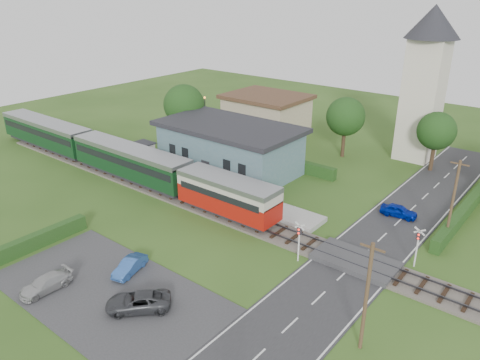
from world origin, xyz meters
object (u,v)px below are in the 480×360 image
Objects in this scene: church_tower at (426,73)px; crossing_signal_far at (418,242)px; equipment_hut at (143,153)px; house_west at (266,114)px; pedestrian_far at (157,166)px; car_park_silver at (46,284)px; pedestrian_near at (236,190)px; crossing_signal_near at (299,236)px; car_on_road at (399,211)px; station_building at (229,147)px; train at (112,155)px; car_park_blue at (130,266)px; car_park_dark at (138,302)px.

church_tower is 26.39m from crossing_signal_far.
house_west is at bearing 81.38° from equipment_hut.
car_park_silver is at bearing -161.83° from pedestrian_far.
crossing_signal_near is at bearing 164.02° from pedestrian_near.
church_tower is 5.43× the size of car_on_road.
crossing_signal_near is 0.90× the size of car_park_silver.
car_park_silver is (4.97, -25.49, -2.09)m from station_building.
train is at bearing 133.01° from car_park_silver.
church_tower is 21.55m from house_west.
house_west is 28.08m from car_on_road.
pedestrian_far is at bearing 179.99° from crossing_signal_far.
train is at bearing 130.67° from car_park_blue.
house_west reaches higher than train.
pedestrian_near is 1.16× the size of pedestrian_far.
equipment_hut reaches higher than car_on_road.
house_west is 3.41× the size of car_park_blue.
church_tower is 5.37× the size of crossing_signal_far.
pedestrian_near is at bearing 80.53° from car_park_blue.
car_park_dark is at bearing 154.96° from car_on_road.
station_building is 5.05× the size of car_park_blue.
house_west is 2.59× the size of car_park_dark.
house_west is at bearing 158.92° from car_park_dark.
station_building is at bearing 164.37° from crossing_signal_far.
church_tower is 1.63× the size of house_west.
car_park_dark is 2.47× the size of pedestrian_far.
train is 5.32m from pedestrian_far.
car_park_blue is at bearing -33.91° from train.
car_park_dark is at bearing -33.55° from train.
crossing_signal_far is 20.30m from car_park_dark.
car_on_road is at bearing -74.51° from church_tower.
crossing_signal_far reaches higher than car_park_silver.
crossing_signal_near reaches higher than car_park_silver.
car_park_blue is at bearing -69.33° from station_building.
pedestrian_far is (-19.71, -23.60, -8.93)m from church_tower.
crossing_signal_far is 1.94× the size of pedestrian_far.
car_park_dark is (-4.89, -11.44, -1.48)m from crossing_signal_near.
crossing_signal_far is (32.98, 2.39, -0.04)m from train.
church_tower is 4.22× the size of car_park_dark.
car_park_blue is at bearing -138.79° from crossing_signal_far.
train is (-9.38, -8.99, -0.52)m from station_building.
equipment_hut is 0.06× the size of train.
church_tower reaches higher than crossing_signal_near.
crossing_signal_far is 1.68× the size of pedestrian_near.
church_tower is at bearing 9.43° from car_on_road.
station_building reaches higher than car_park_dark.
station_building is at bearing 85.57° from car_on_road.
car_park_blue is 18.67m from pedestrian_far.
train is (-1.38, -3.20, 0.43)m from equipment_hut.
car_on_road is (28.93, 9.55, -1.58)m from train.
car_park_blue is (-15.87, -13.89, -1.54)m from crossing_signal_far.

